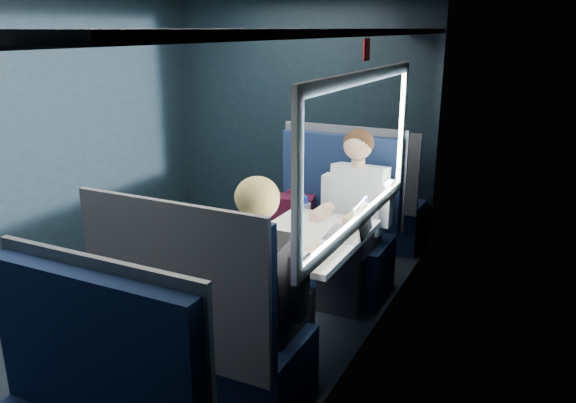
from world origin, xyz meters
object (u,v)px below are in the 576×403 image
at_px(table, 307,247).
at_px(bottle_small, 364,216).
at_px(seat_bay_near, 328,234).
at_px(man, 354,210).
at_px(seat_bay_far, 208,340).
at_px(laptop, 354,227).
at_px(seat_row_front, 367,205).
at_px(woman, 263,283).
at_px(cup, 356,214).

distance_m(table, bottle_small, 0.42).
xyz_separation_m(seat_bay_near, bottle_small, (0.50, -0.63, 0.42)).
xyz_separation_m(man, bottle_small, (0.23, -0.46, 0.12)).
height_order(seat_bay_far, laptop, seat_bay_far).
distance_m(seat_bay_far, seat_row_front, 2.67).
height_order(table, woman, woman).
height_order(seat_bay_near, bottle_small, seat_bay_near).
bearing_deg(bottle_small, seat_bay_near, 128.17).
distance_m(table, cup, 0.49).
distance_m(man, bottle_small, 0.53).
relative_size(seat_bay_far, bottle_small, 5.55).
bearing_deg(cup, seat_bay_near, 130.91).
distance_m(seat_bay_near, seat_bay_far, 1.75).
bearing_deg(bottle_small, seat_row_front, 107.14).
bearing_deg(seat_row_front, seat_bay_far, -90.00).
relative_size(seat_bay_near, cup, 15.05).
xyz_separation_m(woman, bottle_small, (0.23, 0.95, 0.11)).
bearing_deg(seat_bay_far, seat_row_front, 90.00).
xyz_separation_m(table, seat_row_front, (-0.18, 1.80, -0.25)).
relative_size(table, seat_row_front, 0.86).
bearing_deg(seat_bay_near, cup, -49.09).
relative_size(seat_bay_far, cup, 15.05).
distance_m(man, laptop, 0.62).
bearing_deg(man, bottle_small, -63.37).
relative_size(woman, bottle_small, 5.82).
bearing_deg(cup, table, -111.71).
bearing_deg(cup, woman, -95.36).
relative_size(seat_bay_near, seat_bay_far, 1.00).
xyz_separation_m(seat_bay_far, woman, (0.25, 0.17, 0.31)).
distance_m(seat_row_front, man, 1.17).
height_order(seat_bay_far, seat_row_front, seat_bay_far).
bearing_deg(bottle_small, woman, -103.65).
relative_size(laptop, cup, 3.93).
relative_size(seat_bay_far, man, 0.95).
distance_m(seat_row_front, bottle_small, 1.68).
xyz_separation_m(seat_bay_far, cup, (0.36, 1.31, 0.37)).
xyz_separation_m(laptop, cup, (-0.10, 0.32, -0.02)).
bearing_deg(seat_bay_far, cup, 74.79).
distance_m(woman, cup, 1.15).
bearing_deg(table, bottle_small, 38.89).
relative_size(man, bottle_small, 5.82).
height_order(man, laptop, man).
bearing_deg(laptop, seat_bay_near, 122.05).
bearing_deg(woman, seat_bay_far, -146.18).
xyz_separation_m(seat_row_front, man, (0.25, -1.10, 0.31)).
bearing_deg(bottle_small, man, 116.63).
height_order(seat_bay_near, seat_bay_far, same).
relative_size(table, woman, 0.76).
bearing_deg(man, table, -95.52).
xyz_separation_m(man, cup, (0.11, -0.26, 0.06)).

